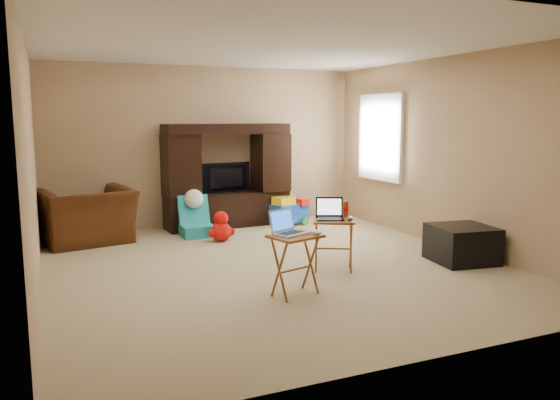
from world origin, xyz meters
name	(u,v)px	position (x,y,z in m)	size (l,w,h in m)	color
floor	(273,265)	(0.00, 0.00, 0.00)	(5.50, 5.50, 0.00)	tan
ceiling	(273,45)	(0.00, 0.00, 2.50)	(5.50, 5.50, 0.00)	silver
wall_back	(207,147)	(0.00, 2.75, 1.25)	(5.00, 5.00, 0.00)	tan
wall_front	(430,186)	(0.00, -2.75, 1.25)	(5.00, 5.00, 0.00)	tan
wall_left	(31,166)	(-2.50, 0.00, 1.25)	(5.50, 5.50, 0.00)	tan
wall_right	(449,153)	(2.50, 0.00, 1.25)	(5.50, 5.50, 0.00)	tan
window_pane	(381,137)	(2.48, 1.55, 1.40)	(1.20, 1.20, 0.00)	white
window_frame	(380,137)	(2.46, 1.55, 1.40)	(0.06, 1.14, 1.34)	white
entertainment_center	(227,176)	(0.24, 2.45, 0.81)	(1.97, 0.49, 1.61)	black
television	(228,178)	(0.24, 2.41, 0.77)	(0.82, 0.11, 0.47)	black
recliner	(87,216)	(-1.89, 2.06, 0.38)	(1.16, 1.01, 0.75)	#4C2610
child_rocker	(197,216)	(-0.41, 1.89, 0.30)	(0.45, 0.51, 0.60)	teal
plush_toy	(221,226)	(-0.18, 1.45, 0.22)	(0.39, 0.32, 0.43)	red
push_toy	(289,210)	(1.19, 2.20, 0.23)	(0.62, 0.44, 0.47)	blue
ottoman	(462,244)	(2.13, -0.73, 0.22)	(0.67, 0.67, 0.43)	black
tray_table_left	(295,265)	(-0.22, -1.08, 0.30)	(0.46, 0.37, 0.60)	#A35927
tray_table_right	(334,245)	(0.54, -0.46, 0.29)	(0.45, 0.36, 0.58)	#A66328
laptop_left	(291,222)	(-0.25, -1.05, 0.72)	(0.31, 0.26, 0.24)	silver
laptop_right	(330,209)	(0.50, -0.44, 0.70)	(0.30, 0.25, 0.24)	black
mouse_left	(316,232)	(-0.03, -1.15, 0.62)	(0.08, 0.12, 0.05)	silver
mouse_right	(350,219)	(0.67, -0.58, 0.61)	(0.08, 0.12, 0.05)	#3D3D41
water_bottle	(346,210)	(0.74, -0.38, 0.67)	(0.06, 0.06, 0.18)	#B9240B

